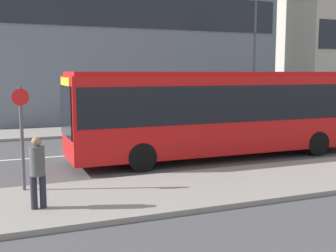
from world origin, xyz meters
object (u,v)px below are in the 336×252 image
parked_car_0 (326,116)px  pedestrian_near_stop (37,168)px  bus_stop_sign (22,130)px  city_bus (222,108)px  street_lamp (255,45)px

parked_car_0 → pedestrian_near_stop: size_ratio=2.46×
bus_stop_sign → pedestrian_near_stop: bearing=-82.4°
parked_car_0 → city_bus: bearing=-151.2°
city_bus → pedestrian_near_stop: bearing=-148.2°
parked_car_0 → pedestrian_near_stop: bearing=-150.3°
parked_car_0 → bus_stop_sign: (-17.55, -8.14, 1.10)m
pedestrian_near_stop → street_lamp: 18.70m
parked_car_0 → bus_stop_sign: size_ratio=1.50×
parked_car_0 → bus_stop_sign: bearing=-155.1°
pedestrian_near_stop → city_bus: bearing=26.9°
city_bus → street_lamp: size_ratio=1.48×
bus_stop_sign → street_lamp: size_ratio=0.35×
city_bus → bus_stop_sign: bearing=-160.1°
city_bus → street_lamp: (6.60, 7.92, 2.98)m
city_bus → street_lamp: bearing=51.1°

